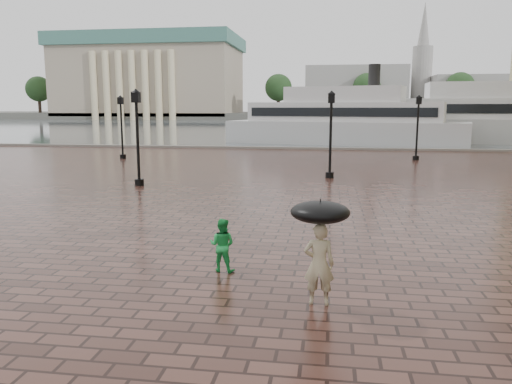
{
  "coord_description": "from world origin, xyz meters",
  "views": [
    {
      "loc": [
        3.04,
        -12.49,
        3.68
      ],
      "look_at": [
        1.04,
        0.79,
        1.4
      ],
      "focal_mm": 35.0,
      "sensor_mm": 36.0,
      "label": 1
    }
  ],
  "objects_px": {
    "adult_pedestrian": "(319,264)",
    "ferry_near": "(344,121)",
    "ferry_far": "(488,118)",
    "street_lamps": "(256,130)",
    "child_pedestrian": "(222,245)"
  },
  "relations": [
    {
      "from": "adult_pedestrian",
      "to": "ferry_near",
      "type": "distance_m",
      "value": 42.48
    },
    {
      "from": "ferry_far",
      "to": "street_lamps",
      "type": "bearing_deg",
      "value": -125.52
    },
    {
      "from": "adult_pedestrian",
      "to": "ferry_far",
      "type": "relative_size",
      "value": 0.06
    },
    {
      "from": "child_pedestrian",
      "to": "street_lamps",
      "type": "bearing_deg",
      "value": -75.43
    },
    {
      "from": "adult_pedestrian",
      "to": "ferry_near",
      "type": "bearing_deg",
      "value": -92.52
    },
    {
      "from": "child_pedestrian",
      "to": "ferry_far",
      "type": "distance_m",
      "value": 48.72
    },
    {
      "from": "street_lamps",
      "to": "ferry_far",
      "type": "distance_m",
      "value": 33.02
    },
    {
      "from": "adult_pedestrian",
      "to": "child_pedestrian",
      "type": "bearing_deg",
      "value": -37.17
    },
    {
      "from": "child_pedestrian",
      "to": "ferry_near",
      "type": "distance_m",
      "value": 40.98
    },
    {
      "from": "child_pedestrian",
      "to": "ferry_near",
      "type": "relative_size",
      "value": 0.05
    },
    {
      "from": "adult_pedestrian",
      "to": "child_pedestrian",
      "type": "relative_size",
      "value": 1.29
    },
    {
      "from": "street_lamps",
      "to": "ferry_far",
      "type": "relative_size",
      "value": 0.81
    },
    {
      "from": "street_lamps",
      "to": "child_pedestrian",
      "type": "height_order",
      "value": "street_lamps"
    },
    {
      "from": "adult_pedestrian",
      "to": "street_lamps",
      "type": "bearing_deg",
      "value": -78.84
    },
    {
      "from": "street_lamps",
      "to": "adult_pedestrian",
      "type": "relative_size",
      "value": 13.58
    }
  ]
}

